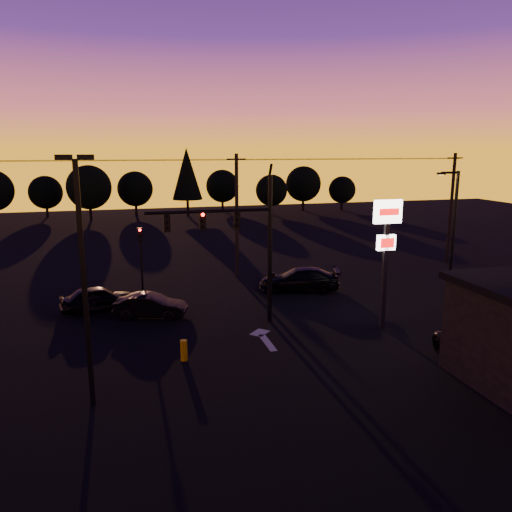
{
  "coord_description": "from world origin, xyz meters",
  "views": [
    {
      "loc": [
        -6.09,
        -21.08,
        9.33
      ],
      "look_at": [
        1.0,
        5.0,
        3.5
      ],
      "focal_mm": 35.0,
      "sensor_mm": 36.0,
      "label": 1
    }
  ],
  "objects_px": {
    "secondary_signal": "(141,250)",
    "pylon_sign": "(387,237)",
    "parking_lot_light": "(83,266)",
    "car_mid": "(151,306)",
    "traffic_signal_mast": "(241,234)",
    "bollard": "(184,350)",
    "streetlight": "(452,229)",
    "car_left": "(99,298)",
    "suv_parked": "(478,352)",
    "car_right": "(299,279)"
  },
  "relations": [
    {
      "from": "car_right",
      "to": "secondary_signal",
      "type": "bearing_deg",
      "value": -86.15
    },
    {
      "from": "traffic_signal_mast",
      "to": "car_left",
      "type": "xyz_separation_m",
      "value": [
        -7.56,
        4.43,
        -4.2
      ]
    },
    {
      "from": "traffic_signal_mast",
      "to": "car_right",
      "type": "xyz_separation_m",
      "value": [
        5.26,
        5.25,
        -4.16
      ]
    },
    {
      "from": "traffic_signal_mast",
      "to": "bollard",
      "type": "distance_m",
      "value": 7.0
    },
    {
      "from": "streetlight",
      "to": "bollard",
      "type": "bearing_deg",
      "value": -162.63
    },
    {
      "from": "secondary_signal",
      "to": "pylon_sign",
      "type": "relative_size",
      "value": 0.64
    },
    {
      "from": "bollard",
      "to": "car_mid",
      "type": "bearing_deg",
      "value": 99.43
    },
    {
      "from": "secondary_signal",
      "to": "car_right",
      "type": "distance_m",
      "value": 10.61
    },
    {
      "from": "secondary_signal",
      "to": "streetlight",
      "type": "distance_m",
      "value": 19.89
    },
    {
      "from": "parking_lot_light",
      "to": "streetlight",
      "type": "height_order",
      "value": "parking_lot_light"
    },
    {
      "from": "pylon_sign",
      "to": "car_right",
      "type": "height_order",
      "value": "pylon_sign"
    },
    {
      "from": "pylon_sign",
      "to": "suv_parked",
      "type": "xyz_separation_m",
      "value": [
        1.66,
        -5.43,
        -4.28
      ]
    },
    {
      "from": "car_mid",
      "to": "suv_parked",
      "type": "relative_size",
      "value": 0.89
    },
    {
      "from": "streetlight",
      "to": "suv_parked",
      "type": "bearing_deg",
      "value": -119.1
    },
    {
      "from": "streetlight",
      "to": "car_mid",
      "type": "xyz_separation_m",
      "value": [
        -18.69,
        0.88,
        -3.75
      ]
    },
    {
      "from": "secondary_signal",
      "to": "bollard",
      "type": "relative_size",
      "value": 4.55
    },
    {
      "from": "car_left",
      "to": "suv_parked",
      "type": "distance_m",
      "value": 20.46
    },
    {
      "from": "pylon_sign",
      "to": "bollard",
      "type": "relative_size",
      "value": 7.11
    },
    {
      "from": "car_left",
      "to": "car_mid",
      "type": "bearing_deg",
      "value": -137.01
    },
    {
      "from": "streetlight",
      "to": "car_left",
      "type": "height_order",
      "value": "streetlight"
    },
    {
      "from": "traffic_signal_mast",
      "to": "streetlight",
      "type": "height_order",
      "value": "traffic_signal_mast"
    },
    {
      "from": "traffic_signal_mast",
      "to": "car_right",
      "type": "relative_size",
      "value": 1.61
    },
    {
      "from": "car_left",
      "to": "car_mid",
      "type": "relative_size",
      "value": 1.06
    },
    {
      "from": "car_mid",
      "to": "bollard",
      "type": "bearing_deg",
      "value": -152.08
    },
    {
      "from": "secondary_signal",
      "to": "streetlight",
      "type": "height_order",
      "value": "streetlight"
    },
    {
      "from": "pylon_sign",
      "to": "streetlight",
      "type": "bearing_deg",
      "value": 30.08
    },
    {
      "from": "pylon_sign",
      "to": "car_mid",
      "type": "distance_m",
      "value": 13.44
    },
    {
      "from": "car_left",
      "to": "secondary_signal",
      "type": "bearing_deg",
      "value": -52.63
    },
    {
      "from": "car_right",
      "to": "suv_parked",
      "type": "bearing_deg",
      "value": 31.16
    },
    {
      "from": "secondary_signal",
      "to": "car_mid",
      "type": "bearing_deg",
      "value": -87.55
    },
    {
      "from": "secondary_signal",
      "to": "car_right",
      "type": "height_order",
      "value": "secondary_signal"
    },
    {
      "from": "parking_lot_light",
      "to": "car_mid",
      "type": "xyz_separation_m",
      "value": [
        2.72,
        9.38,
        -4.6
      ]
    },
    {
      "from": "streetlight",
      "to": "pylon_sign",
      "type": "bearing_deg",
      "value": -149.92
    },
    {
      "from": "traffic_signal_mast",
      "to": "car_left",
      "type": "height_order",
      "value": "traffic_signal_mast"
    },
    {
      "from": "car_mid",
      "to": "car_left",
      "type": "bearing_deg",
      "value": 73.18
    },
    {
      "from": "secondary_signal",
      "to": "bollard",
      "type": "xyz_separation_m",
      "value": [
        1.28,
        -11.5,
        -2.38
      ]
    },
    {
      "from": "parking_lot_light",
      "to": "secondary_signal",
      "type": "bearing_deg",
      "value": 80.21
    },
    {
      "from": "bollard",
      "to": "car_mid",
      "type": "height_order",
      "value": "car_mid"
    },
    {
      "from": "car_mid",
      "to": "suv_parked",
      "type": "bearing_deg",
      "value": -109.0
    },
    {
      "from": "car_left",
      "to": "car_mid",
      "type": "height_order",
      "value": "car_left"
    },
    {
      "from": "traffic_signal_mast",
      "to": "parking_lot_light",
      "type": "relative_size",
      "value": 0.94
    },
    {
      "from": "secondary_signal",
      "to": "bollard",
      "type": "height_order",
      "value": "secondary_signal"
    },
    {
      "from": "bollard",
      "to": "car_left",
      "type": "bearing_deg",
      "value": 115.03
    },
    {
      "from": "secondary_signal",
      "to": "streetlight",
      "type": "relative_size",
      "value": 0.54
    },
    {
      "from": "bollard",
      "to": "suv_parked",
      "type": "relative_size",
      "value": 0.21
    },
    {
      "from": "traffic_signal_mast",
      "to": "secondary_signal",
      "type": "distance_m",
      "value": 9.19
    },
    {
      "from": "bollard",
      "to": "car_mid",
      "type": "xyz_separation_m",
      "value": [
        -1.06,
        6.4,
        0.19
      ]
    },
    {
      "from": "suv_parked",
      "to": "streetlight",
      "type": "bearing_deg",
      "value": 65.51
    },
    {
      "from": "suv_parked",
      "to": "car_left",
      "type": "bearing_deg",
      "value": 147.49
    },
    {
      "from": "parking_lot_light",
      "to": "bollard",
      "type": "bearing_deg",
      "value": 38.29
    }
  ]
}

